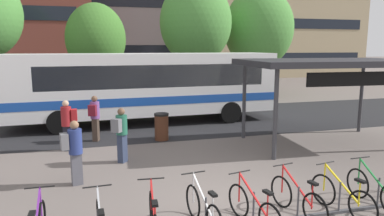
% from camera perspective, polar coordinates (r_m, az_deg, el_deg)
% --- Properties ---
extents(ground, '(200.00, 200.00, 0.00)m').
position_cam_1_polar(ground, '(8.22, 7.19, -15.55)').
color(ground, '#6B605B').
extents(bus_lane_asphalt, '(80.00, 7.20, 0.01)m').
position_cam_1_polar(bus_lane_asphalt, '(16.89, -5.31, -2.24)').
color(bus_lane_asphalt, '#232326').
rests_on(bus_lane_asphalt, ground).
extents(city_bus, '(12.09, 2.90, 3.20)m').
position_cam_1_polar(city_bus, '(16.51, -7.62, 3.66)').
color(city_bus, white).
rests_on(city_bus, ground).
extents(parked_bicycle_white_3, '(0.52, 1.72, 0.99)m').
position_cam_1_polar(parked_bicycle_white_3, '(7.18, 1.80, -15.98)').
color(parked_bicycle_white_3, black).
rests_on(parked_bicycle_white_3, ground).
extents(parked_bicycle_red_4, '(0.56, 1.70, 0.99)m').
position_cam_1_polar(parked_bicycle_red_4, '(7.33, 9.78, -15.58)').
color(parked_bicycle_red_4, black).
rests_on(parked_bicycle_red_4, ground).
extents(parked_bicycle_red_5, '(0.52, 1.71, 0.99)m').
position_cam_1_polar(parked_bicycle_red_5, '(7.95, 16.43, -13.75)').
color(parked_bicycle_red_5, black).
rests_on(parked_bicycle_red_5, ground).
extents(parked_bicycle_yellow_6, '(0.54, 1.70, 0.99)m').
position_cam_1_polar(parked_bicycle_yellow_6, '(8.37, 22.76, -12.92)').
color(parked_bicycle_yellow_6, black).
rests_on(parked_bicycle_yellow_6, ground).
extents(parked_bicycle_green_7, '(0.52, 1.72, 0.99)m').
position_cam_1_polar(parked_bicycle_green_7, '(9.02, 27.08, -11.59)').
color(parked_bicycle_green_7, black).
rests_on(parked_bicycle_green_7, ground).
extents(transit_shelter, '(6.11, 3.94, 3.05)m').
position_cam_1_polar(transit_shelter, '(13.57, 20.80, 6.43)').
color(transit_shelter, '#38383D').
rests_on(transit_shelter, ground).
extents(commuter_grey_pack_0, '(0.57, 0.60, 1.68)m').
position_cam_1_polar(commuter_grey_pack_0, '(11.03, -11.23, -3.69)').
color(commuter_grey_pack_0, '#2D3851').
rests_on(commuter_grey_pack_0, ground).
extents(commuter_maroon_pack_1, '(0.47, 0.59, 1.71)m').
position_cam_1_polar(commuter_maroon_pack_1, '(13.74, -15.23, -1.14)').
color(commuter_maroon_pack_1, '#47382D').
rests_on(commuter_maroon_pack_1, ground).
extents(commuter_grey_pack_2, '(0.57, 0.41, 1.68)m').
position_cam_1_polar(commuter_grey_pack_2, '(9.57, -18.27, -6.13)').
color(commuter_grey_pack_2, '#565660').
rests_on(commuter_grey_pack_2, ground).
extents(commuter_red_pack_4, '(0.52, 0.34, 1.73)m').
position_cam_1_polar(commuter_red_pack_4, '(12.79, -19.20, -2.09)').
color(commuter_red_pack_4, black).
rests_on(commuter_red_pack_4, ground).
extents(trash_bin, '(0.55, 0.55, 1.03)m').
position_cam_1_polar(trash_bin, '(13.58, -4.88, -2.97)').
color(trash_bin, '#4C2819').
rests_on(trash_bin, ground).
extents(street_tree_0, '(4.70, 4.70, 7.79)m').
position_cam_1_polar(street_tree_0, '(24.05, 0.59, 13.45)').
color(street_tree_0, brown).
rests_on(street_tree_0, ground).
extents(street_tree_2, '(5.12, 5.12, 7.79)m').
position_cam_1_polar(street_tree_2, '(27.57, 10.56, 12.36)').
color(street_tree_2, brown).
rests_on(street_tree_2, ground).
extents(street_tree_3, '(3.48, 3.48, 6.02)m').
position_cam_1_polar(street_tree_3, '(22.12, -15.06, 10.57)').
color(street_tree_3, brown).
rests_on(street_tree_3, ground).
extents(building_centre_block, '(14.06, 13.48, 10.42)m').
position_cam_1_polar(building_centre_block, '(47.88, -9.63, 11.65)').
color(building_centre_block, gray).
rests_on(building_centre_block, ground).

